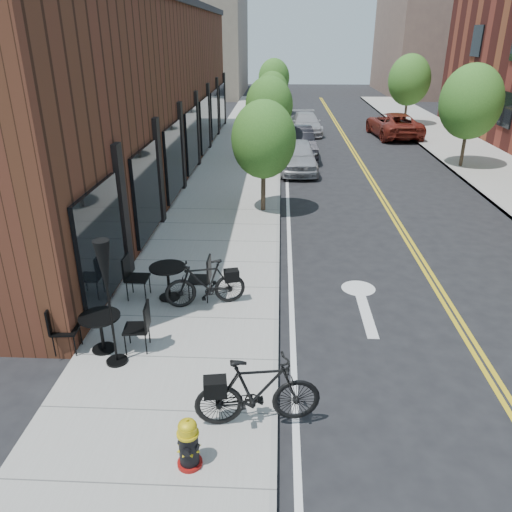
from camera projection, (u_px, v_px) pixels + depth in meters
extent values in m
plane|color=black|center=(278.00, 365.00, 9.64)|extent=(120.00, 120.00, 0.00)
cube|color=#9E9B93|center=(227.00, 202.00, 18.83)|extent=(4.00, 70.00, 0.12)
cube|color=#4B2818|center=(130.00, 95.00, 21.28)|extent=(5.00, 28.00, 7.00)
cube|color=#726656|center=(205.00, 44.00, 51.77)|extent=(8.00, 14.00, 10.00)
cube|color=brown|center=(435.00, 33.00, 52.15)|extent=(10.00, 16.00, 12.00)
cylinder|color=#382B1E|center=(263.00, 188.00, 17.51)|extent=(0.16, 0.16, 1.61)
ellipsoid|color=#30641F|center=(264.00, 140.00, 16.83)|extent=(2.20, 2.20, 2.64)
cylinder|color=#382B1E|center=(269.00, 142.00, 24.80)|extent=(0.16, 0.16, 1.68)
ellipsoid|color=#30641F|center=(269.00, 105.00, 24.08)|extent=(2.30, 2.30, 2.76)
cylinder|color=#382B1E|center=(272.00, 118.00, 32.12)|extent=(0.16, 0.16, 1.57)
ellipsoid|color=#30641F|center=(272.00, 92.00, 31.46)|extent=(2.10, 2.10, 2.52)
cylinder|color=#382B1E|center=(274.00, 102.00, 39.39)|extent=(0.16, 0.16, 1.71)
ellipsoid|color=#30641F|center=(274.00, 78.00, 38.66)|extent=(2.40, 2.40, 2.88)
cylinder|color=#382B1E|center=(463.00, 147.00, 23.46)|extent=(0.16, 0.16, 1.82)
ellipsoid|color=#30641F|center=(471.00, 102.00, 22.63)|extent=(2.80, 2.80, 3.36)
cylinder|color=#382B1E|center=(406.00, 111.00, 34.41)|extent=(0.16, 0.16, 1.82)
ellipsoid|color=#30641F|center=(409.00, 80.00, 33.59)|extent=(2.80, 2.80, 3.36)
cylinder|color=maroon|center=(190.00, 463.00, 7.26)|extent=(0.47, 0.47, 0.05)
cylinder|color=black|center=(189.00, 449.00, 7.14)|extent=(0.36, 0.36, 0.55)
cylinder|color=gold|center=(188.00, 433.00, 7.03)|extent=(0.41, 0.41, 0.04)
cylinder|color=gold|center=(187.00, 429.00, 7.00)|extent=(0.35, 0.35, 0.13)
ellipsoid|color=gold|center=(187.00, 425.00, 6.97)|extent=(0.34, 0.34, 0.16)
cylinder|color=gold|center=(187.00, 421.00, 6.94)|extent=(0.06, 0.06, 0.05)
imported|color=black|center=(205.00, 283.00, 11.34)|extent=(1.92, 0.99, 1.11)
imported|color=black|center=(258.00, 392.00, 7.82)|extent=(2.07, 0.86, 1.21)
cylinder|color=black|center=(104.00, 349.00, 9.91)|extent=(0.50, 0.50, 0.03)
cylinder|color=black|center=(102.00, 333.00, 9.77)|extent=(0.07, 0.07, 0.73)
cylinder|color=black|center=(99.00, 317.00, 9.61)|extent=(0.86, 0.86, 0.03)
cylinder|color=black|center=(170.00, 297.00, 11.86)|extent=(0.49, 0.49, 0.03)
cylinder|color=black|center=(169.00, 283.00, 11.70)|extent=(0.07, 0.07, 0.78)
cylinder|color=black|center=(167.00, 267.00, 11.54)|extent=(0.85, 0.85, 0.03)
cylinder|color=black|center=(117.00, 361.00, 9.53)|extent=(0.41, 0.41, 0.05)
cylinder|color=black|center=(110.00, 305.00, 9.04)|extent=(0.05, 0.05, 2.42)
cone|color=black|center=(105.00, 269.00, 8.74)|extent=(0.29, 0.29, 1.07)
imported|color=#9FA1A7|center=(298.00, 156.00, 23.03)|extent=(1.81, 4.26, 1.44)
imported|color=black|center=(296.00, 142.00, 25.69)|extent=(2.07, 4.81, 1.54)
imported|color=#A8A7AC|center=(306.00, 123.00, 31.94)|extent=(2.08, 4.54, 1.29)
imported|color=maroon|center=(394.00, 125.00, 30.88)|extent=(2.97, 5.55, 1.48)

